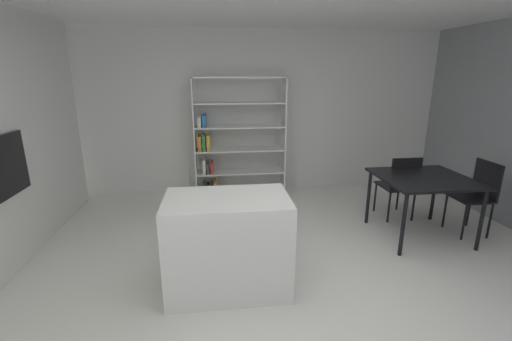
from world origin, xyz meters
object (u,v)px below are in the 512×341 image
object	(u,v)px
kitchen_island	(228,243)
dining_chair_window_side	(478,191)
built_in_oven	(9,165)
open_bookshelf	(231,143)
dining_chair_far	(400,183)
dining_table	(424,183)

from	to	relation	value
kitchen_island	dining_chair_window_side	size ratio (longest dim) A/B	1.21
built_in_oven	kitchen_island	world-z (taller)	built_in_oven
built_in_oven	open_bookshelf	distance (m)	3.00
built_in_oven	dining_chair_far	distance (m)	4.63
dining_chair_far	dining_table	bearing A→B (deg)	88.64
open_bookshelf	kitchen_island	bearing A→B (deg)	-93.86
built_in_oven	dining_chair_far	xyz separation A→B (m)	(4.55, 0.62, -0.57)
dining_table	dining_chair_far	bearing A→B (deg)	89.78
dining_table	dining_chair_far	xyz separation A→B (m)	(0.00, 0.52, -0.16)
open_bookshelf	dining_table	bearing A→B (deg)	-38.65
built_in_oven	dining_chair_window_side	distance (m)	5.33
dining_chair_far	dining_chair_window_side	size ratio (longest dim) A/B	0.97
kitchen_island	dining_chair_far	size ratio (longest dim) A/B	1.24
open_bookshelf	dining_chair_window_side	size ratio (longest dim) A/B	2.06
dining_table	dining_chair_window_side	size ratio (longest dim) A/B	1.14
open_bookshelf	dining_chair_far	world-z (taller)	open_bookshelf
open_bookshelf	dining_table	world-z (taller)	open_bookshelf
open_bookshelf	dining_chair_far	xyz separation A→B (m)	(2.24, -1.27, -0.35)
kitchen_island	open_bookshelf	bearing A→B (deg)	86.14
open_bookshelf	built_in_oven	bearing A→B (deg)	-140.64
built_in_oven	dining_table	bearing A→B (deg)	1.33
kitchen_island	dining_chair_window_side	xyz separation A→B (m)	(3.16, 0.79, 0.11)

